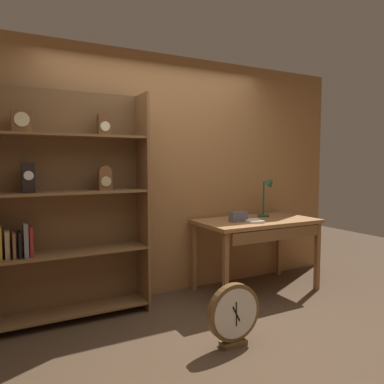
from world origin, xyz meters
The scene contains 8 objects.
ground_plane centered at (0.00, 0.00, 0.00)m, with size 10.00×10.00×0.00m, color #4C3826.
back_wood_panel centered at (0.00, 1.36, 1.30)m, with size 4.80×0.05×2.60m, color #9E6B3D.
bookshelf centered at (-1.05, 1.10, 1.03)m, with size 1.45×0.32×2.10m.
workbench centered at (1.00, 0.90, 0.72)m, with size 1.34×0.74×0.81m.
desk_lamp centered at (1.25, 1.04, 1.10)m, with size 0.20×0.20×0.48m.
toolbox_small centered at (0.73, 0.90, 0.86)m, with size 0.19×0.09×0.11m, color #595960.
open_repair_manual centered at (0.85, 0.79, 0.82)m, with size 0.16×0.22×0.03m, color silver.
round_clock_large centered at (0.02, -0.04, 0.26)m, with size 0.46×0.11×0.50m.
Camera 1 is at (-1.62, -2.40, 1.45)m, focal length 35.11 mm.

